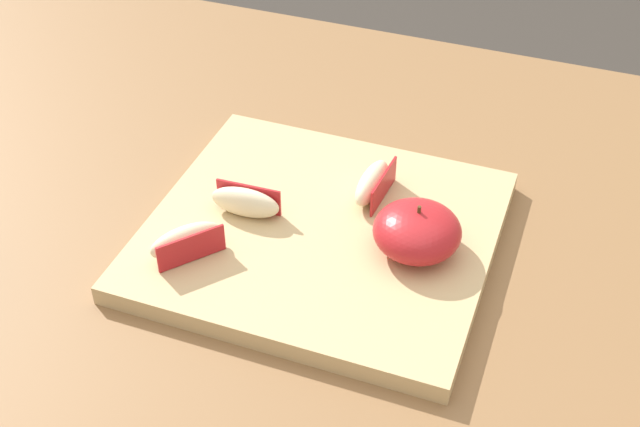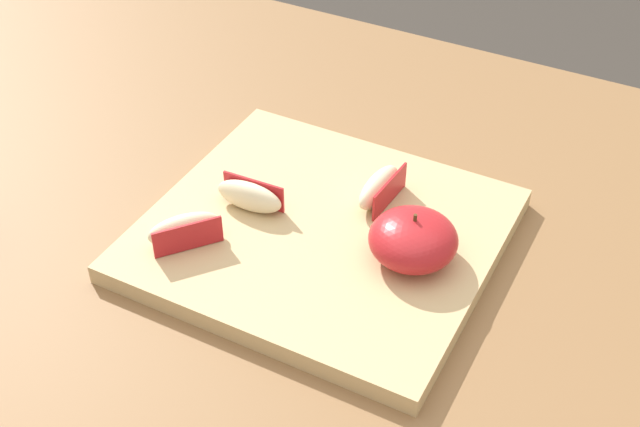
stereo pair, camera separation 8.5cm
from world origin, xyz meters
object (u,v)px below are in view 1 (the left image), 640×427
(apple_half_skin_up, at_px, (418,228))
(apple_wedge_back, at_px, (373,183))
(cutting_board, at_px, (320,236))
(apple_wedge_middle, at_px, (242,201))
(apple_wedge_front, at_px, (186,241))

(apple_half_skin_up, bearing_deg, apple_wedge_back, 136.54)
(apple_half_skin_up, bearing_deg, cutting_board, -175.43)
(cutting_board, bearing_deg, apple_wedge_middle, -176.85)
(cutting_board, height_order, apple_half_skin_up, apple_half_skin_up)
(cutting_board, bearing_deg, apple_half_skin_up, 4.57)
(cutting_board, height_order, apple_wedge_front, apple_wedge_front)
(apple_wedge_back, bearing_deg, cutting_board, -115.33)
(apple_half_skin_up, distance_m, apple_wedge_middle, 0.18)
(apple_half_skin_up, distance_m, apple_wedge_back, 0.09)
(apple_wedge_middle, bearing_deg, apple_half_skin_up, 3.92)
(apple_wedge_front, height_order, apple_wedge_back, same)
(apple_wedge_middle, height_order, apple_wedge_front, same)
(cutting_board, relative_size, apple_half_skin_up, 3.98)
(cutting_board, xyz_separation_m, apple_half_skin_up, (0.10, 0.01, 0.03))
(apple_half_skin_up, height_order, apple_wedge_middle, apple_half_skin_up)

